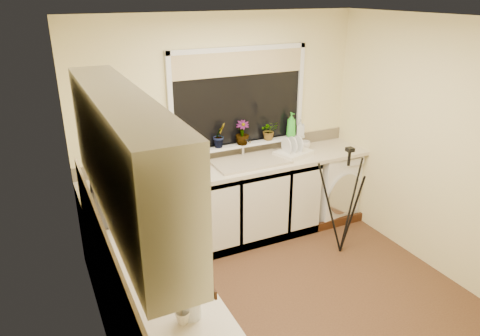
# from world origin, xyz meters

# --- Properties ---
(floor) EXTENTS (3.20, 3.20, 0.00)m
(floor) POSITION_xyz_m (0.00, 0.00, 0.00)
(floor) COLOR brown
(floor) RESTS_ON ground
(ceiling) EXTENTS (3.20, 3.20, 0.00)m
(ceiling) POSITION_xyz_m (0.00, 0.00, 2.45)
(ceiling) COLOR white
(ceiling) RESTS_ON ground
(wall_back) EXTENTS (3.20, 0.00, 3.20)m
(wall_back) POSITION_xyz_m (0.00, 1.50, 1.23)
(wall_back) COLOR #F8E8A5
(wall_back) RESTS_ON ground
(wall_front) EXTENTS (3.20, 0.00, 3.20)m
(wall_front) POSITION_xyz_m (0.00, -1.50, 1.23)
(wall_front) COLOR #F8E8A5
(wall_front) RESTS_ON ground
(wall_left) EXTENTS (0.00, 3.00, 3.00)m
(wall_left) POSITION_xyz_m (-1.60, 0.00, 1.23)
(wall_left) COLOR #F8E8A5
(wall_left) RESTS_ON ground
(wall_right) EXTENTS (0.00, 3.00, 3.00)m
(wall_right) POSITION_xyz_m (1.60, 0.00, 1.23)
(wall_right) COLOR #F8E8A5
(wall_right) RESTS_ON ground
(base_cabinet_back) EXTENTS (2.55, 0.60, 0.86)m
(base_cabinet_back) POSITION_xyz_m (-0.33, 1.20, 0.43)
(base_cabinet_back) COLOR silver
(base_cabinet_back) RESTS_ON floor
(base_cabinet_left) EXTENTS (0.54, 2.40, 0.86)m
(base_cabinet_left) POSITION_xyz_m (-1.30, -0.30, 0.43)
(base_cabinet_left) COLOR silver
(base_cabinet_left) RESTS_ON floor
(worktop_back) EXTENTS (3.20, 0.60, 0.04)m
(worktop_back) POSITION_xyz_m (0.00, 1.20, 0.88)
(worktop_back) COLOR beige
(worktop_back) RESTS_ON base_cabinet_back
(worktop_left) EXTENTS (0.60, 2.40, 0.04)m
(worktop_left) POSITION_xyz_m (-1.30, -0.30, 0.88)
(worktop_left) COLOR beige
(worktop_left) RESTS_ON base_cabinet_left
(upper_cabinet) EXTENTS (0.28, 1.90, 0.70)m
(upper_cabinet) POSITION_xyz_m (-1.44, -0.45, 1.80)
(upper_cabinet) COLOR silver
(upper_cabinet) RESTS_ON wall_left
(splashback_left) EXTENTS (0.02, 2.40, 0.45)m
(splashback_left) POSITION_xyz_m (-1.59, -0.30, 1.12)
(splashback_left) COLOR beige
(splashback_left) RESTS_ON wall_left
(splashback_back) EXTENTS (3.20, 0.02, 0.14)m
(splashback_back) POSITION_xyz_m (0.00, 1.49, 0.97)
(splashback_back) COLOR beige
(splashback_back) RESTS_ON wall_back
(window_glass) EXTENTS (1.50, 0.02, 1.00)m
(window_glass) POSITION_xyz_m (0.20, 1.49, 1.55)
(window_glass) COLOR black
(window_glass) RESTS_ON wall_back
(window_blind) EXTENTS (1.50, 0.02, 0.25)m
(window_blind) POSITION_xyz_m (0.20, 1.46, 1.92)
(window_blind) COLOR tan
(window_blind) RESTS_ON wall_back
(windowsill) EXTENTS (1.60, 0.14, 0.03)m
(windowsill) POSITION_xyz_m (0.20, 1.43, 1.04)
(windowsill) COLOR white
(windowsill) RESTS_ON wall_back
(sink) EXTENTS (0.82, 0.46, 0.03)m
(sink) POSITION_xyz_m (0.20, 1.20, 0.91)
(sink) COLOR tan
(sink) RESTS_ON worktop_back
(faucet) EXTENTS (0.03, 0.03, 0.24)m
(faucet) POSITION_xyz_m (0.20, 1.38, 1.02)
(faucet) COLOR silver
(faucet) RESTS_ON worktop_back
(washing_machine) EXTENTS (0.68, 0.66, 0.86)m
(washing_machine) POSITION_xyz_m (1.31, 1.24, 0.43)
(washing_machine) COLOR white
(washing_machine) RESTS_ON floor
(laptop) EXTENTS (0.40, 0.41, 0.24)m
(laptop) POSITION_xyz_m (-0.64, 1.24, 0.96)
(laptop) COLOR gray
(laptop) RESTS_ON worktop_back
(kettle) EXTENTS (0.17, 0.17, 0.22)m
(kettle) POSITION_xyz_m (-1.20, 0.48, 1.01)
(kettle) COLOR white
(kettle) RESTS_ON worktop_left
(dish_rack) EXTENTS (0.46, 0.39, 0.06)m
(dish_rack) POSITION_xyz_m (0.73, 1.17, 0.93)
(dish_rack) COLOR white
(dish_rack) RESTS_ON worktop_back
(tripod) EXTENTS (0.77, 0.77, 1.19)m
(tripod) POSITION_xyz_m (0.93, 0.46, 0.60)
(tripod) COLOR black
(tripod) RESTS_ON floor
(glass_jug) EXTENTS (0.11, 0.11, 0.17)m
(glass_jug) POSITION_xyz_m (-1.21, -0.83, 0.98)
(glass_jug) COLOR white
(glass_jug) RESTS_ON worktop_left
(steel_jar) EXTENTS (0.09, 0.09, 0.12)m
(steel_jar) POSITION_xyz_m (-1.30, -0.38, 0.96)
(steel_jar) COLOR silver
(steel_jar) RESTS_ON worktop_left
(microwave) EXTENTS (0.49, 0.65, 0.33)m
(microwave) POSITION_xyz_m (-1.32, 0.67, 1.07)
(microwave) COLOR silver
(microwave) RESTS_ON worktop_left
(plant_b) EXTENTS (0.18, 0.16, 0.27)m
(plant_b) POSITION_xyz_m (-0.06, 1.42, 1.18)
(plant_b) COLOR #999999
(plant_b) RESTS_ON windowsill
(plant_c) EXTENTS (0.19, 0.19, 0.27)m
(plant_c) POSITION_xyz_m (0.20, 1.40, 1.18)
(plant_c) COLOR #999999
(plant_c) RESTS_ON windowsill
(plant_d) EXTENTS (0.23, 0.21, 0.22)m
(plant_d) POSITION_xyz_m (0.55, 1.41, 1.16)
(plant_d) COLOR #999999
(plant_d) RESTS_ON windowsill
(soap_bottle_green) EXTENTS (0.11, 0.12, 0.29)m
(soap_bottle_green) POSITION_xyz_m (0.83, 1.40, 1.19)
(soap_bottle_green) COLOR green
(soap_bottle_green) RESTS_ON windowsill
(soap_bottle_clear) EXTENTS (0.12, 0.12, 0.19)m
(soap_bottle_clear) POSITION_xyz_m (0.95, 1.39, 1.15)
(soap_bottle_clear) COLOR #999999
(soap_bottle_clear) RESTS_ON windowsill
(cup_back) EXTENTS (0.13, 0.13, 0.10)m
(cup_back) POSITION_xyz_m (0.97, 1.30, 0.95)
(cup_back) COLOR silver
(cup_back) RESTS_ON worktop_back
(cup_left) EXTENTS (0.09, 0.09, 0.08)m
(cup_left) POSITION_xyz_m (-1.28, -0.86, 0.94)
(cup_left) COLOR beige
(cup_left) RESTS_ON worktop_left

